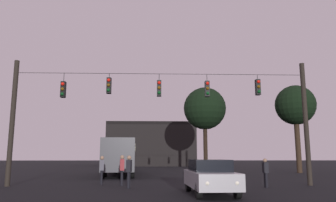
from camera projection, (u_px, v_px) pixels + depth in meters
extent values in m
plane|color=black|center=(160.00, 175.00, 28.43)|extent=(168.00, 168.00, 0.00)
cylinder|color=black|center=(12.00, 122.00, 18.57)|extent=(0.28, 0.28, 7.27)
cylinder|color=black|center=(306.00, 123.00, 19.16)|extent=(0.28, 0.28, 7.27)
cylinder|color=black|center=(161.00, 74.00, 19.35)|extent=(17.19, 0.02, 0.02)
cylinder|color=black|center=(64.00, 77.00, 19.11)|extent=(0.03, 0.03, 0.52)
cube|color=black|center=(63.00, 90.00, 18.99)|extent=(0.26, 0.32, 0.95)
sphere|color=red|center=(63.00, 84.00, 18.86)|extent=(0.20, 0.20, 0.20)
sphere|color=#5B3D0C|center=(62.00, 89.00, 18.81)|extent=(0.20, 0.20, 0.20)
sphere|color=#0C4219|center=(62.00, 94.00, 18.76)|extent=(0.20, 0.20, 0.20)
cylinder|color=black|center=(109.00, 76.00, 19.22)|extent=(0.03, 0.03, 0.26)
cube|color=black|center=(109.00, 86.00, 19.12)|extent=(0.26, 0.32, 0.95)
sphere|color=red|center=(109.00, 80.00, 18.99)|extent=(0.20, 0.20, 0.20)
sphere|color=#5B3D0C|center=(108.00, 85.00, 18.94)|extent=(0.20, 0.20, 0.20)
sphere|color=#0C4219|center=(108.00, 90.00, 18.89)|extent=(0.20, 0.20, 0.20)
cylinder|color=black|center=(159.00, 77.00, 19.31)|extent=(0.03, 0.03, 0.40)
cube|color=black|center=(159.00, 88.00, 19.20)|extent=(0.26, 0.32, 0.95)
sphere|color=red|center=(159.00, 83.00, 19.07)|extent=(0.20, 0.20, 0.20)
sphere|color=#5B3D0C|center=(159.00, 88.00, 19.02)|extent=(0.20, 0.20, 0.20)
sphere|color=#0C4219|center=(159.00, 93.00, 18.97)|extent=(0.20, 0.20, 0.20)
cylinder|color=black|center=(207.00, 78.00, 19.41)|extent=(0.03, 0.03, 0.42)
cube|color=black|center=(207.00, 89.00, 19.29)|extent=(0.26, 0.32, 0.95)
sphere|color=red|center=(207.00, 83.00, 19.17)|extent=(0.20, 0.20, 0.20)
sphere|color=#5B3D0C|center=(208.00, 88.00, 19.12)|extent=(0.20, 0.20, 0.20)
sphere|color=#0C4219|center=(208.00, 93.00, 19.07)|extent=(0.20, 0.20, 0.20)
cylinder|color=black|center=(257.00, 77.00, 19.52)|extent=(0.03, 0.03, 0.29)
cube|color=black|center=(258.00, 87.00, 19.42)|extent=(0.26, 0.32, 0.95)
sphere|color=red|center=(258.00, 82.00, 19.29)|extent=(0.20, 0.20, 0.20)
sphere|color=#5B3D0C|center=(259.00, 87.00, 19.24)|extent=(0.20, 0.20, 0.20)
sphere|color=#0C4219|center=(259.00, 92.00, 19.19)|extent=(0.20, 0.20, 0.20)
cube|color=#2D2D33|center=(121.00, 155.00, 28.61)|extent=(3.20, 11.14, 2.50)
cube|color=black|center=(121.00, 148.00, 28.71)|extent=(3.20, 10.48, 0.70)
cylinder|color=black|center=(111.00, 168.00, 32.18)|extent=(0.34, 1.02, 1.00)
cylinder|color=black|center=(133.00, 168.00, 32.40)|extent=(0.34, 1.02, 1.00)
cylinder|color=black|center=(105.00, 170.00, 26.14)|extent=(0.34, 1.02, 1.00)
cylinder|color=black|center=(133.00, 170.00, 26.35)|extent=(0.34, 1.02, 1.00)
cylinder|color=black|center=(103.00, 172.00, 24.19)|extent=(0.34, 1.02, 1.00)
cylinder|color=black|center=(133.00, 172.00, 24.41)|extent=(0.34, 1.02, 1.00)
cube|color=beige|center=(122.00, 149.00, 31.95)|extent=(2.61, 0.96, 0.56)
cube|color=beige|center=(119.00, 147.00, 26.01)|extent=(2.61, 0.96, 0.56)
cube|color=#99999E|center=(210.00, 179.00, 14.33)|extent=(2.00, 4.38, 0.68)
cube|color=black|center=(209.00, 165.00, 14.57)|extent=(1.69, 2.40, 0.52)
cylinder|color=black|center=(237.00, 190.00, 12.94)|extent=(0.25, 0.65, 0.64)
cylinder|color=black|center=(199.00, 191.00, 12.81)|extent=(0.25, 0.65, 0.64)
cylinder|color=black|center=(220.00, 184.00, 15.73)|extent=(0.25, 0.65, 0.64)
cylinder|color=black|center=(188.00, 184.00, 15.60)|extent=(0.25, 0.65, 0.64)
sphere|color=white|center=(237.00, 183.00, 12.31)|extent=(0.18, 0.18, 0.18)
sphere|color=white|center=(207.00, 183.00, 12.21)|extent=(0.18, 0.18, 0.18)
cube|color=#2D2D33|center=(126.00, 164.00, 37.90)|extent=(2.19, 4.45, 0.68)
cube|color=black|center=(126.00, 159.00, 37.85)|extent=(1.79, 2.46, 0.52)
cylinder|color=black|center=(119.00, 167.00, 39.13)|extent=(0.28, 0.66, 0.64)
cylinder|color=black|center=(132.00, 167.00, 39.33)|extent=(0.28, 0.66, 0.64)
cylinder|color=black|center=(118.00, 168.00, 36.35)|extent=(0.28, 0.66, 0.64)
cylinder|color=black|center=(133.00, 168.00, 36.55)|extent=(0.28, 0.66, 0.64)
sphere|color=white|center=(121.00, 164.00, 39.88)|extent=(0.18, 0.18, 0.18)
sphere|color=white|center=(130.00, 164.00, 40.02)|extent=(0.18, 0.18, 0.18)
cylinder|color=black|center=(265.00, 180.00, 17.52)|extent=(0.14, 0.14, 0.76)
cylinder|color=black|center=(266.00, 180.00, 17.36)|extent=(0.14, 0.14, 0.76)
cube|color=black|center=(265.00, 168.00, 17.55)|extent=(0.26, 0.37, 0.57)
sphere|color=#8C6B51|center=(265.00, 160.00, 17.62)|extent=(0.21, 0.21, 0.21)
cylinder|color=black|center=(122.00, 178.00, 18.54)|extent=(0.14, 0.14, 0.85)
cylinder|color=black|center=(122.00, 178.00, 18.39)|extent=(0.14, 0.14, 0.85)
cube|color=maroon|center=(122.00, 165.00, 18.59)|extent=(0.29, 0.39, 0.64)
sphere|color=#8C6B51|center=(122.00, 157.00, 18.66)|extent=(0.23, 0.23, 0.23)
cylinder|color=black|center=(101.00, 178.00, 18.96)|extent=(0.14, 0.14, 0.83)
cylinder|color=black|center=(102.00, 177.00, 19.12)|extent=(0.14, 0.14, 0.83)
cube|color=#4C4C56|center=(102.00, 165.00, 19.16)|extent=(0.29, 0.39, 0.62)
sphere|color=#8C6B51|center=(102.00, 158.00, 19.23)|extent=(0.22, 0.22, 0.22)
cylinder|color=black|center=(129.00, 180.00, 17.04)|extent=(0.14, 0.14, 0.84)
cylinder|color=black|center=(128.00, 180.00, 16.89)|extent=(0.14, 0.14, 0.84)
cube|color=black|center=(129.00, 166.00, 17.09)|extent=(0.29, 0.39, 0.63)
sphere|color=#8C6B51|center=(129.00, 158.00, 17.16)|extent=(0.23, 0.23, 0.23)
cube|color=black|center=(152.00, 146.00, 57.08)|extent=(14.32, 13.55, 6.56)
cube|color=black|center=(152.00, 126.00, 57.67)|extent=(14.32, 13.55, 0.50)
cylinder|color=#2D2116|center=(298.00, 145.00, 32.18)|extent=(0.51, 0.51, 5.36)
sphere|color=black|center=(295.00, 105.00, 32.86)|extent=(4.03, 4.03, 4.03)
cylinder|color=black|center=(205.00, 147.00, 36.32)|extent=(0.46, 0.46, 5.34)
sphere|color=black|center=(205.00, 108.00, 37.05)|extent=(4.83, 4.83, 4.83)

